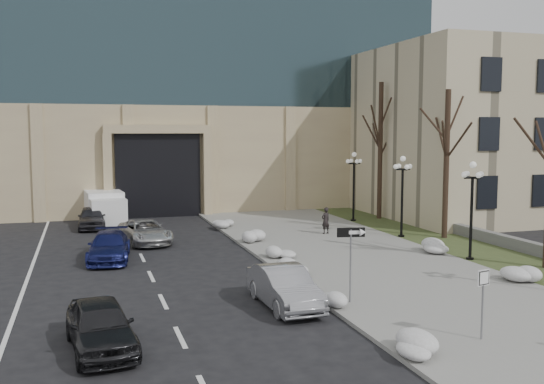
{
  "coord_description": "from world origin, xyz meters",
  "views": [
    {
      "loc": [
        -9.15,
        -11.68,
        6.2
      ],
      "look_at": [
        -1.21,
        13.64,
        3.5
      ],
      "focal_mm": 40.0,
      "sensor_mm": 36.0,
      "label": 1
    }
  ],
  "objects_px": {
    "box_truck": "(103,206)",
    "lamppost_d": "(354,177)",
    "car_c": "(109,247)",
    "car_d": "(145,232)",
    "car_a": "(101,326)",
    "car_e": "(92,218)",
    "car_b": "(284,287)",
    "lamppost_c": "(402,185)",
    "lamppost_b": "(472,197)",
    "keep_sign": "(483,289)",
    "pedestrian": "(326,221)",
    "one_way_sign": "(356,241)"
  },
  "relations": [
    {
      "from": "car_d",
      "to": "keep_sign",
      "type": "height_order",
      "value": "keep_sign"
    },
    {
      "from": "car_c",
      "to": "keep_sign",
      "type": "distance_m",
      "value": 17.99
    },
    {
      "from": "car_b",
      "to": "lamppost_d",
      "type": "bearing_deg",
      "value": 56.35
    },
    {
      "from": "car_e",
      "to": "keep_sign",
      "type": "bearing_deg",
      "value": -65.71
    },
    {
      "from": "car_b",
      "to": "one_way_sign",
      "type": "distance_m",
      "value": 2.98
    },
    {
      "from": "pedestrian",
      "to": "lamppost_d",
      "type": "xyz_separation_m",
      "value": [
        3.83,
        4.36,
        2.17
      ]
    },
    {
      "from": "car_c",
      "to": "car_d",
      "type": "height_order",
      "value": "car_c"
    },
    {
      "from": "car_c",
      "to": "car_e",
      "type": "bearing_deg",
      "value": 99.77
    },
    {
      "from": "car_c",
      "to": "lamppost_b",
      "type": "xyz_separation_m",
      "value": [
        16.35,
        -5.37,
        2.4
      ]
    },
    {
      "from": "lamppost_c",
      "to": "keep_sign",
      "type": "bearing_deg",
      "value": -111.83
    },
    {
      "from": "box_truck",
      "to": "lamppost_d",
      "type": "bearing_deg",
      "value": -24.29
    },
    {
      "from": "car_e",
      "to": "box_truck",
      "type": "relative_size",
      "value": 0.6
    },
    {
      "from": "car_c",
      "to": "pedestrian",
      "type": "distance_m",
      "value": 12.94
    },
    {
      "from": "one_way_sign",
      "to": "lamppost_d",
      "type": "height_order",
      "value": "lamppost_d"
    },
    {
      "from": "car_e",
      "to": "lamppost_b",
      "type": "xyz_separation_m",
      "value": [
        16.99,
        -15.55,
        2.37
      ]
    },
    {
      "from": "car_c",
      "to": "car_e",
      "type": "xyz_separation_m",
      "value": [
        -0.63,
        10.18,
        0.03
      ]
    },
    {
      "from": "car_a",
      "to": "lamppost_d",
      "type": "relative_size",
      "value": 0.88
    },
    {
      "from": "car_a",
      "to": "lamppost_d",
      "type": "height_order",
      "value": "lamppost_d"
    },
    {
      "from": "car_d",
      "to": "lamppost_b",
      "type": "xyz_separation_m",
      "value": [
        14.26,
        -9.37,
        2.43
      ]
    },
    {
      "from": "car_a",
      "to": "one_way_sign",
      "type": "relative_size",
      "value": 1.5
    },
    {
      "from": "car_a",
      "to": "car_d",
      "type": "xyz_separation_m",
      "value": [
        2.83,
        16.24,
        -0.07
      ]
    },
    {
      "from": "keep_sign",
      "to": "lamppost_b",
      "type": "relative_size",
      "value": 0.46
    },
    {
      "from": "car_b",
      "to": "lamppost_b",
      "type": "xyz_separation_m",
      "value": [
        10.8,
        4.44,
        2.36
      ]
    },
    {
      "from": "car_e",
      "to": "pedestrian",
      "type": "bearing_deg",
      "value": -26.11
    },
    {
      "from": "box_truck",
      "to": "lamppost_b",
      "type": "xyz_separation_m",
      "value": [
        16.18,
        -18.59,
        2.05
      ]
    },
    {
      "from": "car_e",
      "to": "box_truck",
      "type": "xyz_separation_m",
      "value": [
        0.81,
        3.04,
        0.32
      ]
    },
    {
      "from": "pedestrian",
      "to": "lamppost_d",
      "type": "relative_size",
      "value": 0.33
    },
    {
      "from": "car_a",
      "to": "lamppost_d",
      "type": "bearing_deg",
      "value": 42.87
    },
    {
      "from": "car_b",
      "to": "car_d",
      "type": "distance_m",
      "value": 14.24
    },
    {
      "from": "car_c",
      "to": "car_d",
      "type": "xyz_separation_m",
      "value": [
        2.09,
        4.0,
        -0.02
      ]
    },
    {
      "from": "keep_sign",
      "to": "lamppost_d",
      "type": "relative_size",
      "value": 0.46
    },
    {
      "from": "car_b",
      "to": "keep_sign",
      "type": "height_order",
      "value": "keep_sign"
    },
    {
      "from": "car_b",
      "to": "box_truck",
      "type": "relative_size",
      "value": 0.64
    },
    {
      "from": "one_way_sign",
      "to": "lamppost_d",
      "type": "distance_m",
      "value": 19.85
    },
    {
      "from": "car_a",
      "to": "car_c",
      "type": "relative_size",
      "value": 0.91
    },
    {
      "from": "box_truck",
      "to": "lamppost_d",
      "type": "relative_size",
      "value": 1.44
    },
    {
      "from": "lamppost_c",
      "to": "lamppost_d",
      "type": "height_order",
      "value": "same"
    },
    {
      "from": "lamppost_d",
      "to": "lamppost_c",
      "type": "bearing_deg",
      "value": -90.0
    },
    {
      "from": "lamppost_d",
      "to": "keep_sign",
      "type": "bearing_deg",
      "value": -105.94
    },
    {
      "from": "car_e",
      "to": "lamppost_d",
      "type": "distance_m",
      "value": 17.34
    },
    {
      "from": "car_a",
      "to": "lamppost_b",
      "type": "relative_size",
      "value": 0.88
    },
    {
      "from": "car_d",
      "to": "car_e",
      "type": "bearing_deg",
      "value": 103.85
    },
    {
      "from": "keep_sign",
      "to": "lamppost_c",
      "type": "height_order",
      "value": "lamppost_c"
    },
    {
      "from": "pedestrian",
      "to": "lamppost_b",
      "type": "relative_size",
      "value": 0.33
    },
    {
      "from": "car_b",
      "to": "car_c",
      "type": "height_order",
      "value": "car_b"
    },
    {
      "from": "box_truck",
      "to": "one_way_sign",
      "type": "relative_size",
      "value": 2.44
    },
    {
      "from": "lamppost_c",
      "to": "car_c",
      "type": "bearing_deg",
      "value": -176.05
    },
    {
      "from": "lamppost_b",
      "to": "lamppost_d",
      "type": "distance_m",
      "value": 13.0
    },
    {
      "from": "car_a",
      "to": "box_truck",
      "type": "height_order",
      "value": "box_truck"
    },
    {
      "from": "car_a",
      "to": "lamppost_c",
      "type": "height_order",
      "value": "lamppost_c"
    }
  ]
}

